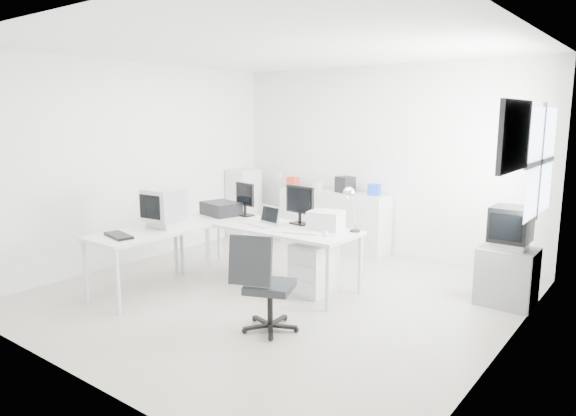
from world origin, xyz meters
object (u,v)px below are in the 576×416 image
Objects in this scene: office_chair at (270,282)px; tv_cabinet at (507,276)px; inkjet_printer at (221,208)px; crt_monitor at (165,208)px; filing_cabinet at (244,203)px; laptop at (263,216)px; sideboard at (333,220)px; main_desk at (265,253)px; drawer_pedestal at (314,268)px; laser_printer at (326,220)px; lcd_monitor_small at (245,199)px; lcd_monitor_large at (300,206)px; side_desk at (150,262)px; crt_tv at (511,228)px.

office_chair is 1.52× the size of tv_cabinet.
inkjet_printer is 2.20m from office_chair.
filing_cabinet is at bearing 107.68° from crt_monitor.
laptop is 2.16m from sideboard.
sideboard is (-0.25, 1.99, 0.08)m from main_desk.
inkjet_printer is 0.50× the size of office_chair.
main_desk is at bearing -175.91° from drawer_pedestal.
drawer_pedestal is at bearing 25.72° from crt_monitor.
laser_printer reaches higher than main_desk.
lcd_monitor_small is 0.90m from lcd_monitor_large.
main_desk is 5.23× the size of lcd_monitor_large.
drawer_pedestal is at bearing 23.59° from laptop.
main_desk is 6.39× the size of laptop.
inkjet_printer is 0.76× the size of tv_cabinet.
inkjet_printer reaches higher than sideboard.
office_chair reaches higher than inkjet_printer.
lcd_monitor_small reaches higher than laptop.
filing_cabinet is at bearing 143.82° from lcd_monitor_small.
sideboard is (0.30, 1.74, -0.52)m from lcd_monitor_small.
sideboard is at bearing 108.01° from laser_printer.
lcd_monitor_large reaches higher than laptop.
laptop is (0.90, -0.20, 0.03)m from inkjet_printer.
side_desk is 3.15m from sideboard.
drawer_pedestal is 0.62× the size of office_chair.
inkjet_printer is (0.00, 1.20, 0.46)m from side_desk.
lcd_monitor_large is 2.48m from tv_cabinet.
crt_monitor is 0.48× the size of office_chair.
side_desk is at bearing -77.47° from inkjet_printer.
main_desk is 2.55m from filing_cabinet.
laptop is 0.75× the size of crt_tv.
crt_monitor is 2.79m from filing_cabinet.
laptop is at bearing 0.00° from inkjet_printer.
laser_printer is 3.04m from filing_cabinet.
inkjet_printer is at bearing -142.19° from lcd_monitor_small.
inkjet_printer is 1.30× the size of laptop.
laser_printer is at bearing 29.35° from crt_monitor.
office_chair is 3.99m from filing_cabinet.
side_desk is at bearing 158.07° from office_chair.
office_chair is at bearing 0.32° from side_desk.
lcd_monitor_large is at bearing 150.26° from drawer_pedestal.
crt_tv is at bearing 0.00° from tv_cabinet.
laser_printer is 0.81× the size of crt_monitor.
drawer_pedestal is 2.17m from sideboard.
sideboard is at bearing 116.08° from drawer_pedestal.
lcd_monitor_small reaches higher than main_desk.
crt_monitor reaches higher than lcd_monitor_large.
inkjet_printer reaches higher than side_desk.
filing_cabinet is at bearing 155.44° from lcd_monitor_large.
crt_tv is at bearing 27.49° from inkjet_printer.
side_desk is 3.17× the size of lcd_monitor_small.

